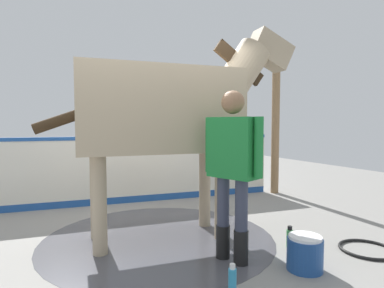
{
  "coord_description": "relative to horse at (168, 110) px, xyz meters",
  "views": [
    {
      "loc": [
        3.84,
        -1.14,
        1.44
      ],
      "look_at": [
        0.6,
        0.43,
        1.2
      ],
      "focal_mm": 30.03,
      "sensor_mm": 36.0,
      "label": 1
    }
  ],
  "objects": [
    {
      "name": "wash_bucket",
      "position": [
        1.44,
        0.87,
        -1.43
      ],
      "size": [
        0.35,
        0.35,
        0.34
      ],
      "color": "#1E478C",
      "rests_on": "ground"
    },
    {
      "name": "ground_plane",
      "position": [
        -0.13,
        -0.32,
        -1.61
      ],
      "size": [
        16.0,
        16.0,
        0.02
      ],
      "primitive_type": "cube",
      "color": "gray"
    },
    {
      "name": "wet_patch",
      "position": [
        -0.01,
        -0.12,
        -1.6
      ],
      "size": [
        2.86,
        2.86,
        0.0
      ],
      "primitive_type": "cylinder",
      "color": "#4C4C54",
      "rests_on": "ground"
    },
    {
      "name": "hose_coil",
      "position": [
        1.39,
        1.86,
        -1.58
      ],
      "size": [
        0.6,
        0.6,
        0.03
      ],
      "primitive_type": "torus",
      "color": "black",
      "rests_on": "ground"
    },
    {
      "name": "barrier_wall",
      "position": [
        -1.96,
        0.09,
        -1.04
      ],
      "size": [
        0.68,
        5.41,
        1.21
      ],
      "color": "silver",
      "rests_on": "ground"
    },
    {
      "name": "handler",
      "position": [
        0.95,
        0.34,
        -0.56
      ],
      "size": [
        0.66,
        0.39,
        1.77
      ],
      "rotation": [
        0.0,
        0.0,
        5.08
      ],
      "color": "black",
      "rests_on": "ground"
    },
    {
      "name": "horse",
      "position": [
        0.0,
        0.0,
        0.0
      ],
      "size": [
        1.19,
        3.3,
        2.71
      ],
      "rotation": [
        0.0,
        0.0,
        1.46
      ],
      "color": "tan",
      "rests_on": "ground"
    },
    {
      "name": "bottle_shampoo",
      "position": [
        1.46,
        0.01,
        -1.49
      ],
      "size": [
        0.07,
        0.07,
        0.24
      ],
      "color": "#3399CC",
      "rests_on": "ground"
    },
    {
      "name": "roof_post_near",
      "position": [
        -1.48,
        2.95,
        -0.17
      ],
      "size": [
        0.16,
        0.16,
        2.87
      ],
      "primitive_type": "cylinder",
      "color": "olive",
      "rests_on": "ground"
    },
    {
      "name": "bottle_spray",
      "position": [
        0.93,
        1.14,
        -1.48
      ],
      "size": [
        0.07,
        0.07,
        0.25
      ],
      "color": "#4CA559",
      "rests_on": "ground"
    }
  ]
}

